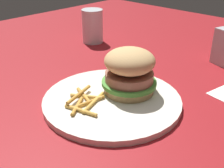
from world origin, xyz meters
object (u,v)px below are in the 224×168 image
plate (112,100)px  drink_glass (93,28)px  sandwich (129,71)px  fries_pile (84,101)px

plate → drink_glass: bearing=142.9°
plate → sandwich: 0.07m
plate → drink_glass: drink_glass is taller
fries_pile → drink_glass: size_ratio=0.99×
plate → fries_pile: bearing=-114.9°
sandwich → fries_pile: size_ratio=1.09×
fries_pile → drink_glass: drink_glass is taller
sandwich → fries_pile: sandwich is taller
plate → sandwich: size_ratio=2.45×
sandwich → drink_glass: sandwich is taller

